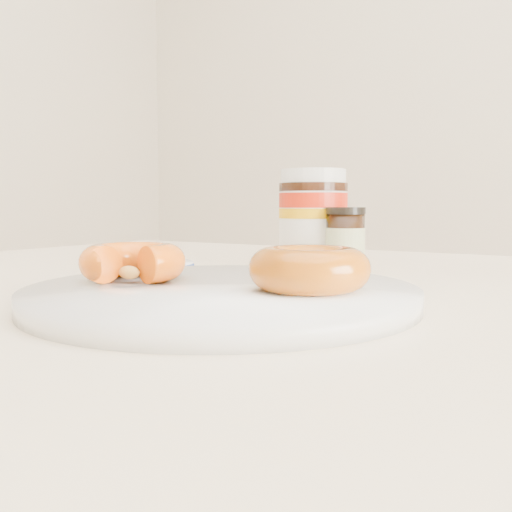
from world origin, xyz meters
The scene contains 7 objects.
dining_table centered at (0.00, 0.10, 0.67)m, with size 1.40×0.90×0.75m.
plate centered at (-0.06, -0.04, 0.76)m, with size 0.31×0.31×0.02m.
donut_bitten centered at (-0.15, -0.06, 0.78)m, with size 0.09×0.09×0.03m, color orange.
donut_whole centered at (0.01, -0.03, 0.78)m, with size 0.09×0.09×0.03m, color #A83D0A.
nutella_jar centered at (-0.13, 0.25, 0.82)m, with size 0.09×0.09×0.12m.
dark_jar centered at (-0.08, 0.23, 0.79)m, with size 0.05×0.05×0.08m.
blue_rim_saucer centered at (-0.27, 0.09, 0.76)m, with size 0.12×0.12×0.01m.
Camera 1 is at (0.20, -0.40, 0.83)m, focal length 40.00 mm.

